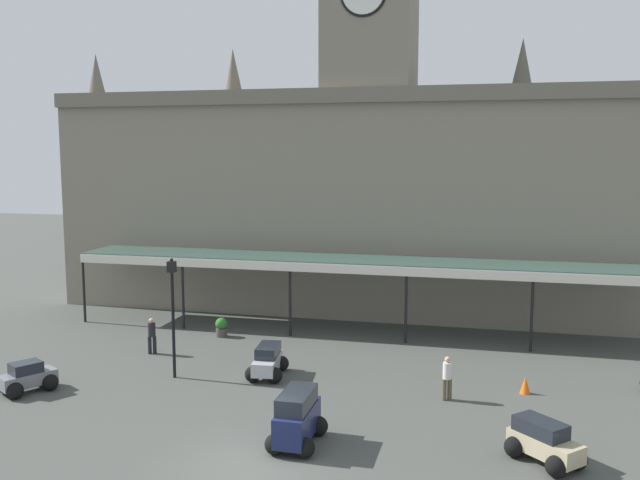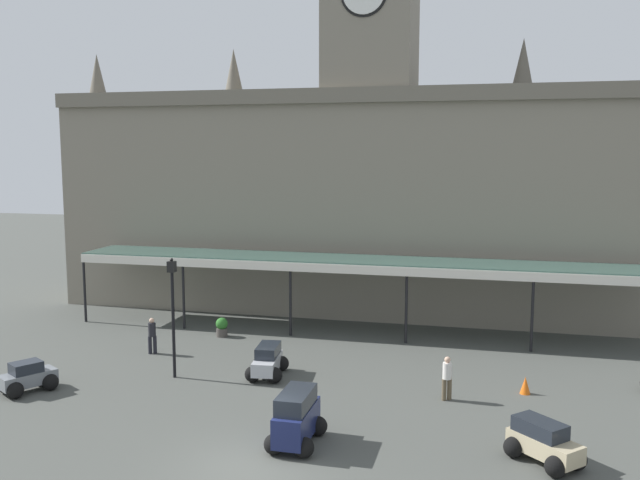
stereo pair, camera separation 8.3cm
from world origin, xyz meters
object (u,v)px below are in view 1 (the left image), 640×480
object	(u,v)px
car_beige_estate	(544,444)
planter_by_canopy	(221,327)
car_grey_sedan	(28,379)
pedestrian_near_entrance	(447,376)
car_silver_estate	(267,363)
victorian_lamppost	(173,304)
pedestrian_crossing_forecourt	(152,334)
car_navy_van	(297,420)
traffic_cone	(525,385)

from	to	relation	value
car_beige_estate	planter_by_canopy	world-z (taller)	car_beige_estate
car_grey_sedan	pedestrian_near_entrance	size ratio (longest dim) A/B	1.35
car_silver_estate	victorian_lamppost	xyz separation A→B (m)	(-3.66, -1.10, 2.52)
victorian_lamppost	car_silver_estate	bearing A→B (deg)	16.71
car_silver_estate	pedestrian_crossing_forecourt	xyz separation A→B (m)	(-6.13, 1.74, 0.34)
pedestrian_crossing_forecourt	pedestrian_near_entrance	bearing A→B (deg)	-11.61
pedestrian_crossing_forecourt	car_beige_estate	bearing A→B (deg)	-23.94
victorian_lamppost	car_grey_sedan	bearing A→B (deg)	-148.48
car_navy_van	pedestrian_crossing_forecourt	xyz separation A→B (m)	(-9.14, 7.93, 0.10)
car_navy_van	traffic_cone	world-z (taller)	car_navy_van
pedestrian_near_entrance	traffic_cone	size ratio (longest dim) A/B	2.49
car_grey_sedan	traffic_cone	size ratio (longest dim) A/B	3.36
pedestrian_near_entrance	traffic_cone	world-z (taller)	pedestrian_near_entrance
car_silver_estate	pedestrian_crossing_forecourt	size ratio (longest dim) A/B	1.40
traffic_cone	car_grey_sedan	bearing A→B (deg)	-166.79
car_navy_van	car_silver_estate	xyz separation A→B (m)	(-3.01, 6.19, -0.24)
traffic_cone	planter_by_canopy	world-z (taller)	planter_by_canopy
car_grey_sedan	car_silver_estate	xyz separation A→B (m)	(8.42, 4.02, 0.06)
traffic_cone	planter_by_canopy	xyz separation A→B (m)	(-14.41, 4.89, 0.15)
car_grey_sedan	pedestrian_near_entrance	bearing A→B (deg)	10.70
victorian_lamppost	pedestrian_near_entrance	bearing A→B (deg)	0.34
car_grey_sedan	traffic_cone	distance (m)	19.19
car_silver_estate	victorian_lamppost	distance (m)	4.58
car_grey_sedan	victorian_lamppost	bearing A→B (deg)	31.52
car_grey_sedan	planter_by_canopy	bearing A→B (deg)	65.26
car_silver_estate	traffic_cone	distance (m)	10.28
car_beige_estate	planter_by_canopy	size ratio (longest dim) A/B	2.48
pedestrian_near_entrance	pedestrian_crossing_forecourt	bearing A→B (deg)	168.39
car_navy_van	pedestrian_near_entrance	bearing A→B (deg)	49.70
car_navy_van	car_beige_estate	distance (m)	7.53
car_grey_sedan	pedestrian_crossing_forecourt	distance (m)	6.21
car_navy_van	car_silver_estate	size ratio (longest dim) A/B	1.03
car_navy_van	pedestrian_crossing_forecourt	distance (m)	12.10
pedestrian_crossing_forecourt	planter_by_canopy	world-z (taller)	pedestrian_crossing_forecourt
car_grey_sedan	car_silver_estate	world-z (taller)	car_silver_estate
car_beige_estate	car_navy_van	bearing A→B (deg)	-175.85
car_silver_estate	planter_by_canopy	xyz separation A→B (m)	(-4.15, 5.26, -0.07)
car_navy_van	car_beige_estate	world-z (taller)	car_navy_van
pedestrian_near_entrance	car_beige_estate	bearing A→B (deg)	-55.83
victorian_lamppost	traffic_cone	world-z (taller)	victorian_lamppost
car_grey_sedan	traffic_cone	xyz separation A→B (m)	(18.68, 4.39, -0.17)
car_navy_van	planter_by_canopy	size ratio (longest dim) A/B	2.51
car_grey_sedan	car_navy_van	distance (m)	11.64
car_navy_van	car_beige_estate	bearing A→B (deg)	4.15
pedestrian_crossing_forecourt	victorian_lamppost	size ratio (longest dim) A/B	0.34
victorian_lamppost	planter_by_canopy	xyz separation A→B (m)	(-0.49, 6.35, -2.60)
car_navy_van	victorian_lamppost	xyz separation A→B (m)	(-6.67, 5.09, 2.28)
car_navy_van	pedestrian_crossing_forecourt	bearing A→B (deg)	139.04
car_silver_estate	planter_by_canopy	bearing A→B (deg)	128.27
pedestrian_crossing_forecourt	traffic_cone	world-z (taller)	pedestrian_crossing_forecourt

